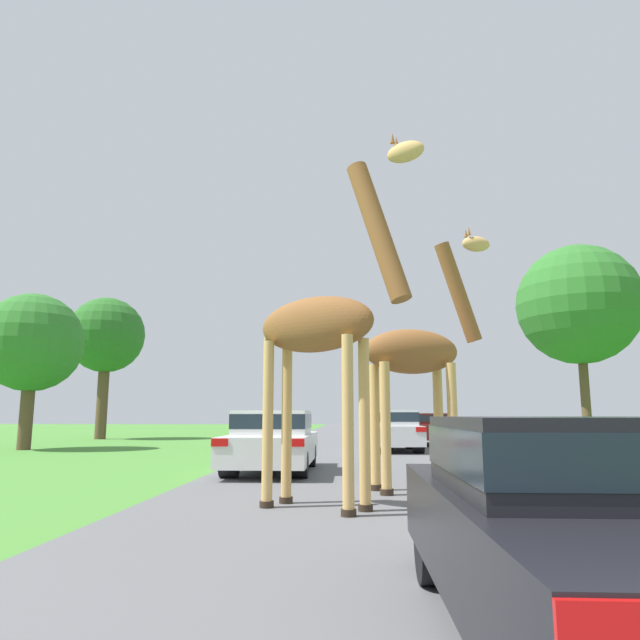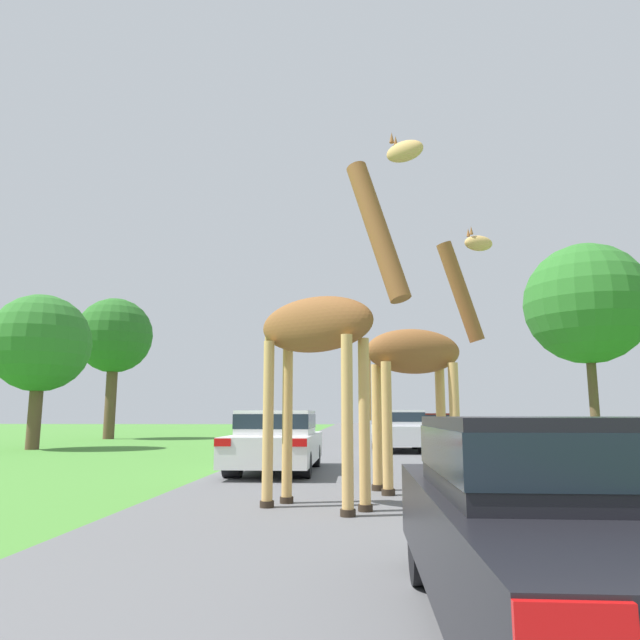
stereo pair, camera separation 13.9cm
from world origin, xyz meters
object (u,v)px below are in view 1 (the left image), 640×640
object	(u,v)px
tree_left_edge	(578,305)
giraffe_near_road	(326,326)
car_queue_right	(273,439)
tree_far_right	(106,336)
car_lead_maroon	(585,521)
car_queue_left	(393,429)
tree_centre_back	(32,343)
car_far_ahead	(428,428)
giraffe_companion	(418,357)

from	to	relation	value
tree_left_edge	giraffe_near_road	bearing A→B (deg)	-122.04
car_queue_right	tree_far_right	size ratio (longest dim) A/B	0.58
car_lead_maroon	car_queue_left	size ratio (longest dim) A/B	0.97
giraffe_near_road	tree_left_edge	bearing A→B (deg)	176.95
tree_centre_back	tree_far_right	bearing A→B (deg)	97.32
giraffe_near_road	car_lead_maroon	world-z (taller)	giraffe_near_road
car_lead_maroon	tree_centre_back	xyz separation A→B (m)	(-13.87, 17.96, 3.39)
car_queue_left	tree_left_edge	world-z (taller)	tree_left_edge
car_lead_maroon	tree_centre_back	size ratio (longest dim) A/B	0.66
giraffe_near_road	car_far_ahead	size ratio (longest dim) A/B	1.17
tree_far_right	car_queue_right	bearing A→B (deg)	-55.70
car_queue_left	tree_centre_back	xyz separation A→B (m)	(-14.04, -0.00, 3.32)
giraffe_near_road	car_far_ahead	distance (m)	18.27
tree_left_edge	car_queue_left	bearing A→B (deg)	-160.24
car_queue_left	tree_far_right	bearing A→B (deg)	148.16
giraffe_companion	car_far_ahead	distance (m)	15.93
car_queue_left	car_far_ahead	xyz separation A→B (m)	(1.89, 4.47, -0.04)
tree_left_edge	tree_centre_back	distance (m)	22.59
car_queue_left	tree_far_right	world-z (taller)	tree_far_right
car_far_ahead	tree_centre_back	world-z (taller)	tree_centre_back
car_queue_right	tree_left_edge	bearing A→B (deg)	42.91
car_queue_left	giraffe_companion	bearing A→B (deg)	-91.67
giraffe_companion	tree_left_edge	size ratio (longest dim) A/B	0.57
giraffe_near_road	tree_far_right	world-z (taller)	tree_far_right
car_far_ahead	car_queue_right	bearing A→B (deg)	-113.20
giraffe_near_road	giraffe_companion	size ratio (longest dim) A/B	1.10
giraffe_near_road	car_queue_right	bearing A→B (deg)	-135.56
car_far_ahead	tree_far_right	size ratio (longest dim) A/B	0.58
car_queue_right	car_queue_left	xyz separation A→B (m)	(3.41, 7.89, 0.03)
car_far_ahead	tree_left_edge	distance (m)	8.40
tree_left_edge	tree_far_right	world-z (taller)	tree_left_edge
car_queue_left	tree_centre_back	world-z (taller)	tree_centre_back
car_far_ahead	tree_centre_back	xyz separation A→B (m)	(-15.93, -4.47, 3.35)
tree_far_right	car_far_ahead	bearing A→B (deg)	-16.29
car_lead_maroon	tree_far_right	world-z (taller)	tree_far_right
car_queue_left	tree_centre_back	size ratio (longest dim) A/B	0.68
car_queue_right	tree_left_edge	world-z (taller)	tree_left_edge
giraffe_near_road	tree_centre_back	size ratio (longest dim) A/B	0.88
car_lead_maroon	giraffe_near_road	bearing A→B (deg)	110.51
car_lead_maroon	car_far_ahead	bearing A→B (deg)	84.77
tree_left_edge	tree_far_right	bearing A→B (deg)	164.55
tree_far_right	giraffe_near_road	bearing A→B (deg)	-59.64
giraffe_companion	tree_far_right	bearing A→B (deg)	-158.58
car_queue_right	car_far_ahead	bearing A→B (deg)	66.80
car_lead_maroon	car_queue_right	size ratio (longest dim) A/B	0.88
car_queue_left	car_lead_maroon	bearing A→B (deg)	-90.54
giraffe_near_road	car_queue_left	bearing A→B (deg)	-159.19
tree_centre_back	giraffe_companion	bearing A→B (deg)	-39.31
giraffe_companion	car_queue_right	distance (m)	4.82
giraffe_companion	tree_left_edge	distance (m)	17.00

